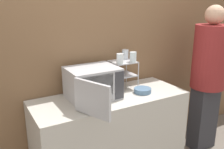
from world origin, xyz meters
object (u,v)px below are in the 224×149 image
object	(u,v)px
bowl	(143,91)
person	(208,73)
glass_back_right	(125,54)
glass_front_left	(120,59)
dish_rack	(123,69)
glass_front_right	(133,57)
microwave	(93,84)

from	to	relation	value
bowl	person	distance (m)	0.95
glass_back_right	glass_front_left	bearing A→B (deg)	-136.05
glass_front_left	dish_rack	bearing A→B (deg)	43.19
glass_front_left	glass_front_right	size ratio (longest dim) A/B	1.00
glass_back_right	dish_rack	bearing A→B (deg)	-135.27
person	glass_back_right	bearing A→B (deg)	157.80
microwave	dish_rack	size ratio (longest dim) A/B	2.45
dish_rack	microwave	bearing A→B (deg)	-163.96
microwave	glass_back_right	xyz separation A→B (m)	(0.52, 0.21, 0.21)
microwave	person	size ratio (longest dim) A/B	0.42
person	glass_front_left	bearing A→B (deg)	168.59
glass_front_left	glass_back_right	bearing A→B (deg)	43.95
person	glass_front_right	bearing A→B (deg)	166.40
glass_back_right	person	size ratio (longest dim) A/B	0.06
dish_rack	glass_back_right	bearing A→B (deg)	44.73
dish_rack	person	distance (m)	1.10
bowl	glass_front_right	bearing A→B (deg)	98.74
microwave	glass_front_left	xyz separation A→B (m)	(0.34, 0.04, 0.21)
glass_front_right	bowl	size ratio (longest dim) A/B	0.59
glass_back_right	person	distance (m)	1.07
glass_back_right	person	bearing A→B (deg)	-22.20
microwave	bowl	distance (m)	0.57
dish_rack	glass_back_right	xyz separation A→B (m)	(0.08, 0.08, 0.14)
microwave	bowl	size ratio (longest dim) A/B	4.13
microwave	glass_front_left	size ratio (longest dim) A/B	7.06
glass_back_right	glass_front_right	distance (m)	0.16
glass_back_right	glass_front_right	size ratio (longest dim) A/B	1.00
microwave	bowl	xyz separation A→B (m)	(0.54, -0.11, -0.14)
dish_rack	glass_front_right	distance (m)	0.18
dish_rack	bowl	world-z (taller)	dish_rack
dish_rack	glass_back_right	distance (m)	0.18
glass_front_right	glass_back_right	bearing A→B (deg)	89.50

